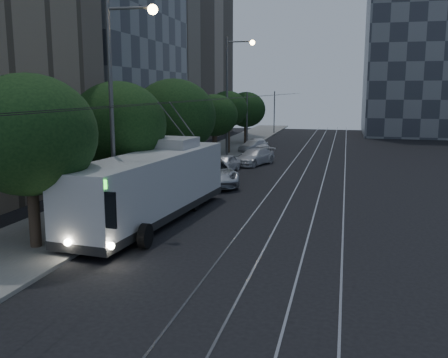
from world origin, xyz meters
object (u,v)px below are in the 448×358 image
pickup_silver (212,172)px  streetlamp_near (119,92)px  car_white_c (253,146)px  streetlamp_far (232,87)px  trolleybus (153,186)px  car_white_a (224,163)px  car_white_d (259,144)px  car_white_b (254,157)px

pickup_silver → streetlamp_near: streetlamp_near is taller
car_white_c → streetlamp_far: (-1.08, -5.18, 5.84)m
trolleybus → streetlamp_near: bearing=-149.0°
car_white_a → car_white_d: car_white_d is taller
car_white_b → trolleybus: bearing=-73.5°
car_white_d → streetlamp_far: streetlamp_far is taller
trolleybus → car_white_b: bearing=91.3°
car_white_a → car_white_d: bearing=96.6°
car_white_b → car_white_d: bearing=118.1°
pickup_silver → car_white_b: size_ratio=1.32×
car_white_d → streetlamp_far: 8.64m
car_white_a → streetlamp_near: 16.44m
trolleybus → pickup_silver: (0.25, 9.64, -0.87)m
trolleybus → car_white_d: 28.48m
streetlamp_far → trolleybus: bearing=-86.7°
streetlamp_near → streetlamp_far: size_ratio=0.94×
car_white_c → streetlamp_near: (-1.08, -27.96, 5.49)m
streetlamp_far → car_white_a: bearing=-81.3°
car_white_c → streetlamp_far: bearing=-78.9°
car_white_d → streetlamp_near: size_ratio=0.40×
pickup_silver → streetlamp_near: (-1.54, -10.25, 5.24)m
car_white_b → streetlamp_far: 7.10m
car_white_b → car_white_c: size_ratio=1.27×
streetlamp_near → car_white_c: bearing=87.8°
car_white_b → streetlamp_near: streetlamp_near is taller
trolleybus → car_white_c: bearing=95.9°
streetlamp_near → streetlamp_far: bearing=90.0°
streetlamp_near → streetlamp_far: (0.01, 22.78, 0.35)m
pickup_silver → car_white_c: 17.72m
trolleybus → car_white_b: 19.09m
pickup_silver → car_white_b: bearing=58.2°
trolleybus → car_white_d: (0.16, 28.46, -1.02)m
car_white_a → car_white_c: (-0.04, 12.49, -0.06)m
pickup_silver → trolleybus: bearing=-116.4°
pickup_silver → streetlamp_far: bearing=72.1°
car_white_d → streetlamp_far: size_ratio=0.38×
car_white_a → streetlamp_near: bearing=-86.1°
trolleybus → streetlamp_near: streetlamp_near is taller
pickup_silver → car_white_d: bearing=65.4°
car_white_a → streetlamp_near: (-1.12, -15.47, 5.43)m
trolleybus → streetlamp_far: 22.70m
streetlamp_far → streetlamp_near: bearing=-90.0°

